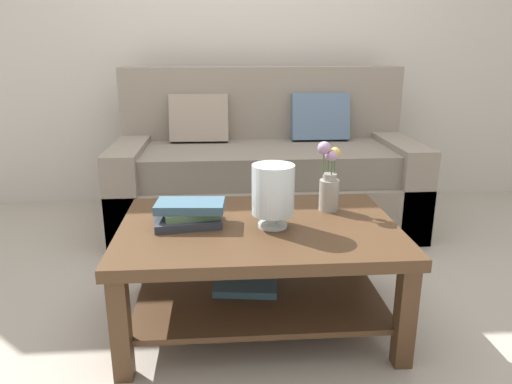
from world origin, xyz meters
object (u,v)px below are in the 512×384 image
object	(u,v)px
coffee_table	(258,252)
glass_hurricane_vase	(273,191)
book_stack_main	(189,213)
couch	(265,172)
flower_pitcher	(329,182)

from	to	relation	value
coffee_table	glass_hurricane_vase	distance (m)	0.29
coffee_table	book_stack_main	size ratio (longest dim) A/B	3.79
couch	glass_hurricane_vase	distance (m)	1.34
couch	coffee_table	distance (m)	1.29
book_stack_main	flower_pitcher	xyz separation A→B (m)	(0.63, 0.14, 0.08)
flower_pitcher	couch	bearing A→B (deg)	99.57
coffee_table	book_stack_main	distance (m)	0.34
couch	flower_pitcher	distance (m)	1.16
glass_hurricane_vase	flower_pitcher	bearing A→B (deg)	34.67
couch	flower_pitcher	size ratio (longest dim) A/B	6.13
couch	glass_hurricane_vase	world-z (taller)	couch
flower_pitcher	glass_hurricane_vase	bearing A→B (deg)	-145.33
couch	glass_hurricane_vase	size ratio (longest dim) A/B	7.41
couch	flower_pitcher	world-z (taller)	couch
book_stack_main	glass_hurricane_vase	size ratio (longest dim) A/B	1.16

